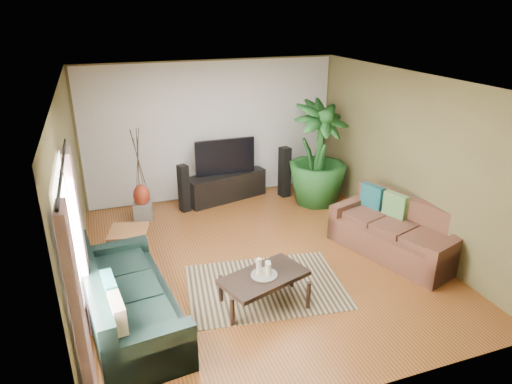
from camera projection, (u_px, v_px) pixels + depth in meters
name	position (u px, v px, depth m)	size (l,w,h in m)	color
floor	(260.00, 260.00, 6.98)	(5.50, 5.50, 0.00)	#9A5028
ceiling	(261.00, 81.00, 5.96)	(5.50, 5.50, 0.00)	white
wall_back	(212.00, 131.00, 8.87)	(5.00, 5.00, 0.00)	brown
wall_front	(366.00, 278.00, 4.07)	(5.00, 5.00, 0.00)	brown
wall_left	(73.00, 201.00, 5.70)	(5.50, 5.50, 0.00)	brown
wall_right	(408.00, 159.00, 7.24)	(5.50, 5.50, 0.00)	brown
backwall_panel	(212.00, 131.00, 8.86)	(4.90, 4.90, 0.00)	white
window_pane	(72.00, 259.00, 4.29)	(1.80, 1.80, 0.00)	white
curtain_near	(81.00, 328.00, 3.74)	(0.08, 0.35, 2.20)	gray
curtain_far	(81.00, 245.00, 5.05)	(0.08, 0.35, 2.20)	gray
curtain_rod	(62.00, 168.00, 3.96)	(0.03, 0.03, 1.90)	black
sofa_left	(129.00, 294.00, 5.42)	(2.21, 0.95, 0.85)	black
sofa_right	(395.00, 229.00, 7.01)	(1.97, 0.89, 0.85)	#553123
area_rug	(265.00, 286.00, 6.32)	(2.13, 1.51, 0.01)	tan
coffee_table	(264.00, 290.00, 5.85)	(1.09, 0.60, 0.45)	black
candle_tray	(264.00, 275.00, 5.77)	(0.34, 0.34, 0.01)	gray
candle_tall	(259.00, 266.00, 5.73)	(0.07, 0.07, 0.22)	white
candle_mid	(268.00, 269.00, 5.71)	(0.07, 0.07, 0.17)	#F0E9CB
candle_short	(268.00, 266.00, 5.81)	(0.07, 0.07, 0.14)	white
tv_stand	(226.00, 186.00, 9.11)	(1.62, 0.48, 0.54)	black
television	(225.00, 157.00, 8.88)	(1.18, 0.06, 0.70)	black
speaker_left	(184.00, 188.00, 8.50)	(0.16, 0.18, 0.91)	black
speaker_right	(285.00, 172.00, 9.17)	(0.18, 0.20, 1.02)	black
potted_plant	(318.00, 154.00, 8.67)	(1.12, 1.12, 1.99)	#184A1A
plant_pot	(316.00, 195.00, 8.99)	(0.37, 0.37, 0.29)	black
pedestal	(143.00, 211.00, 8.27)	(0.32, 0.32, 0.32)	gray
vase	(142.00, 195.00, 8.15)	(0.29, 0.29, 0.41)	maroon
side_table	(130.00, 247.00, 6.76)	(0.54, 0.54, 0.57)	#985E31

